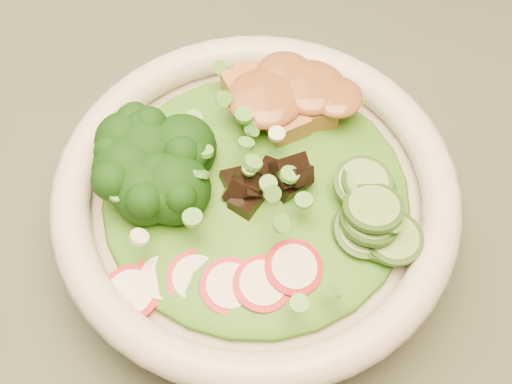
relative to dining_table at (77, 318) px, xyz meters
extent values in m
cube|color=#485244|center=(0.00, 0.00, 0.10)|extent=(1.20, 0.80, 0.03)
cylinder|color=silver|center=(0.14, 0.00, 0.14)|extent=(0.21, 0.21, 0.04)
torus|color=silver|center=(0.14, 0.00, 0.17)|extent=(0.23, 0.23, 0.02)
ellipsoid|color=#226A16|center=(0.14, 0.00, 0.17)|extent=(0.18, 0.18, 0.02)
ellipsoid|color=brown|center=(0.16, 0.05, 0.19)|extent=(0.06, 0.05, 0.01)
camera|label=1|loc=(0.11, -0.21, 0.51)|focal=50.00mm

